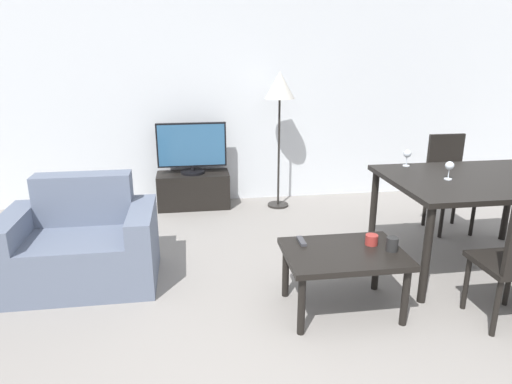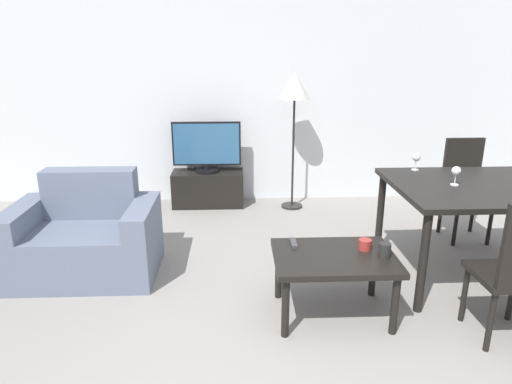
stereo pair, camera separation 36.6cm
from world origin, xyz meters
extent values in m
cube|color=silver|center=(0.00, 3.65, 1.35)|extent=(7.33, 0.06, 2.70)
cube|color=slate|center=(-1.59, 1.71, 0.20)|extent=(0.75, 0.73, 0.41)
cube|color=slate|center=(-1.59, 1.97, 0.61)|extent=(0.75, 0.20, 0.40)
cube|color=slate|center=(-2.05, 1.71, 0.29)|extent=(0.18, 0.73, 0.59)
cube|color=slate|center=(-1.12, 1.71, 0.29)|extent=(0.18, 0.73, 0.59)
cube|color=black|center=(-0.71, 3.40, 0.20)|extent=(0.81, 0.36, 0.40)
cylinder|color=black|center=(-0.71, 3.40, 0.42)|extent=(0.27, 0.27, 0.03)
cylinder|color=black|center=(-0.71, 3.40, 0.46)|extent=(0.04, 0.04, 0.05)
cube|color=black|center=(-0.71, 3.40, 0.73)|extent=(0.77, 0.04, 0.49)
cube|color=#2D5B84|center=(-0.71, 3.37, 0.73)|extent=(0.73, 0.01, 0.46)
cube|color=black|center=(0.27, 1.05, 0.43)|extent=(0.81, 0.59, 0.04)
cylinder|color=black|center=(-0.08, 0.81, 0.20)|extent=(0.05, 0.05, 0.41)
cylinder|color=black|center=(0.62, 0.81, 0.20)|extent=(0.05, 0.05, 0.41)
cylinder|color=black|center=(-0.08, 1.29, 0.20)|extent=(0.05, 0.05, 0.41)
cylinder|color=black|center=(0.62, 1.29, 0.20)|extent=(0.05, 0.05, 0.41)
cube|color=black|center=(1.54, 1.53, 0.75)|extent=(1.45, 1.07, 0.04)
cylinder|color=black|center=(0.88, 1.06, 0.37)|extent=(0.06, 0.06, 0.73)
cylinder|color=black|center=(0.88, 2.01, 0.37)|extent=(0.06, 0.06, 0.73)
cube|color=black|center=(1.29, 0.77, 0.42)|extent=(0.40, 0.40, 0.04)
cylinder|color=black|center=(1.13, 0.93, 0.20)|extent=(0.04, 0.04, 0.40)
cylinder|color=black|center=(1.45, 0.93, 0.20)|extent=(0.04, 0.04, 0.40)
cylinder|color=black|center=(1.13, 0.61, 0.20)|extent=(0.04, 0.04, 0.40)
cube|color=black|center=(1.79, 2.30, 0.42)|extent=(0.40, 0.40, 0.04)
cylinder|color=black|center=(1.63, 2.14, 0.20)|extent=(0.04, 0.04, 0.40)
cylinder|color=black|center=(1.96, 2.14, 0.20)|extent=(0.04, 0.04, 0.40)
cylinder|color=black|center=(1.63, 2.46, 0.20)|extent=(0.04, 0.04, 0.40)
cylinder|color=black|center=(1.96, 2.46, 0.20)|extent=(0.04, 0.04, 0.40)
cube|color=black|center=(1.79, 2.48, 0.69)|extent=(0.37, 0.04, 0.51)
cylinder|color=black|center=(0.26, 3.28, 0.01)|extent=(0.24, 0.24, 0.02)
cylinder|color=black|center=(0.26, 3.28, 0.63)|extent=(0.02, 0.02, 1.21)
cone|color=beige|center=(0.26, 3.28, 1.38)|extent=(0.33, 0.33, 0.29)
cube|color=#38383D|center=(0.02, 1.23, 0.46)|extent=(0.04, 0.15, 0.02)
cylinder|color=black|center=(0.59, 1.00, 0.49)|extent=(0.08, 0.08, 0.09)
cylinder|color=maroon|center=(0.49, 1.12, 0.48)|extent=(0.09, 0.09, 0.07)
cylinder|color=silver|center=(1.26, 1.53, 0.78)|extent=(0.06, 0.06, 0.01)
cylinder|color=silver|center=(1.26, 1.53, 0.81)|extent=(0.01, 0.01, 0.07)
sphere|color=silver|center=(1.26, 1.53, 0.88)|extent=(0.07, 0.07, 0.07)
cylinder|color=silver|center=(1.13, 1.98, 0.78)|extent=(0.06, 0.06, 0.01)
cylinder|color=silver|center=(1.13, 1.98, 0.81)|extent=(0.01, 0.01, 0.07)
sphere|color=silver|center=(1.13, 1.98, 0.88)|extent=(0.07, 0.07, 0.07)
camera|label=1|loc=(-0.74, -1.65, 1.75)|focal=32.00mm
camera|label=2|loc=(-0.37, -1.68, 1.75)|focal=32.00mm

